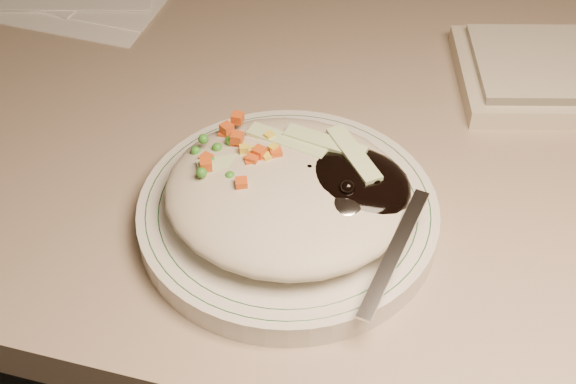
# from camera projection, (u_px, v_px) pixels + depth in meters

# --- Properties ---
(desk) EXTENTS (1.40, 0.70, 0.74)m
(desk) POSITION_uv_depth(u_px,v_px,m) (368.00, 238.00, 0.91)
(desk) COLOR gray
(desk) RESTS_ON ground
(plate) EXTENTS (0.24, 0.24, 0.02)m
(plate) POSITION_uv_depth(u_px,v_px,m) (288.00, 215.00, 0.65)
(plate) COLOR silver
(plate) RESTS_ON desk
(plate_rim) EXTENTS (0.23, 0.23, 0.00)m
(plate_rim) POSITION_uv_depth(u_px,v_px,m) (288.00, 206.00, 0.64)
(plate_rim) COLOR #144723
(plate_rim) RESTS_ON plate
(meal) EXTENTS (0.20, 0.19, 0.05)m
(meal) POSITION_uv_depth(u_px,v_px,m) (293.00, 189.00, 0.62)
(meal) COLOR #BBAF98
(meal) RESTS_ON plate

